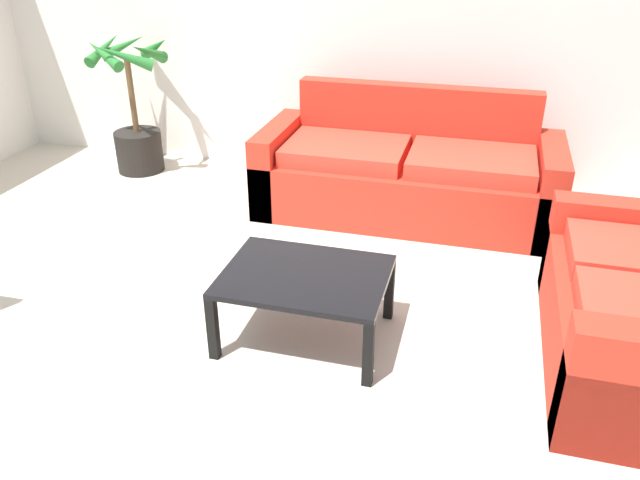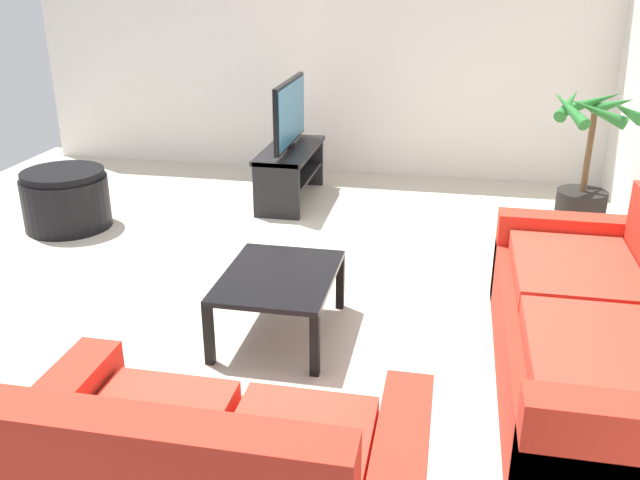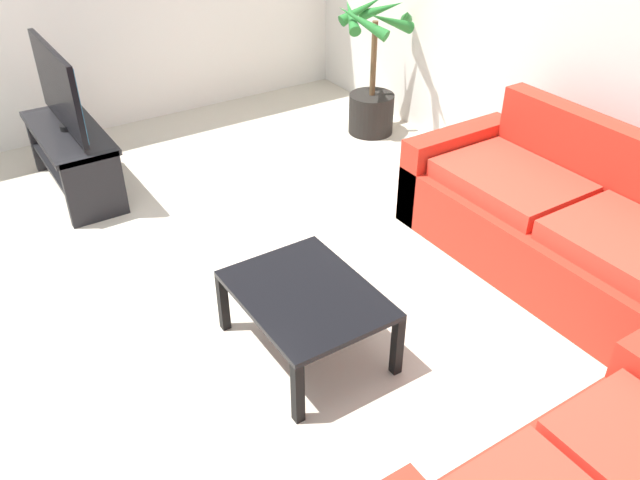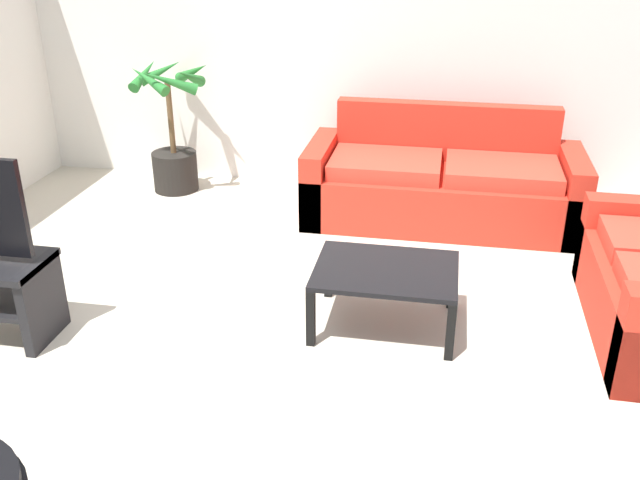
{
  "view_description": "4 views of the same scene",
  "coord_description": "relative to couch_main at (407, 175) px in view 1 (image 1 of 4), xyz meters",
  "views": [
    {
      "loc": [
        1.37,
        -2.16,
        2.05
      ],
      "look_at": [
        0.57,
        0.78,
        0.47
      ],
      "focal_mm": 35.32,
      "sensor_mm": 36.0,
      "label": 1
    },
    {
      "loc": [
        4.07,
        1.48,
        2.08
      ],
      "look_at": [
        0.19,
        0.71,
        0.48
      ],
      "focal_mm": 38.29,
      "sensor_mm": 36.0,
      "label": 2
    },
    {
      "loc": [
        2.85,
        -0.86,
        2.5
      ],
      "look_at": [
        0.44,
        0.69,
        0.6
      ],
      "focal_mm": 36.8,
      "sensor_mm": 36.0,
      "label": 3
    },
    {
      "loc": [
        0.86,
        -3.23,
        2.32
      ],
      "look_at": [
        0.14,
        0.6,
        0.52
      ],
      "focal_mm": 39.58,
      "sensor_mm": 36.0,
      "label": 4
    }
  ],
  "objects": [
    {
      "name": "potted_palm",
      "position": [
        -2.41,
        0.26,
        0.15
      ],
      "size": [
        0.71,
        0.77,
        1.19
      ],
      "color": "black",
      "rests_on": "ground"
    },
    {
      "name": "ground_plane",
      "position": [
        -0.84,
        -2.28,
        -0.3
      ],
      "size": [
        6.6,
        6.6,
        0.0
      ],
      "primitive_type": "plane",
      "color": "beige"
    },
    {
      "name": "couch_main",
      "position": [
        0.0,
        0.0,
        0.0
      ],
      "size": [
        2.2,
        0.9,
        0.9
      ],
      "color": "red",
      "rests_on": "ground"
    },
    {
      "name": "wall_back",
      "position": [
        -0.84,
        0.72,
        1.05
      ],
      "size": [
        6.0,
        0.06,
        2.7
      ],
      "primitive_type": "cube",
      "color": "silver",
      "rests_on": "ground"
    },
    {
      "name": "coffee_table",
      "position": [
        -0.29,
        -1.75,
        0.04
      ],
      "size": [
        0.85,
        0.65,
        0.39
      ],
      "color": "black",
      "rests_on": "ground"
    }
  ]
}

